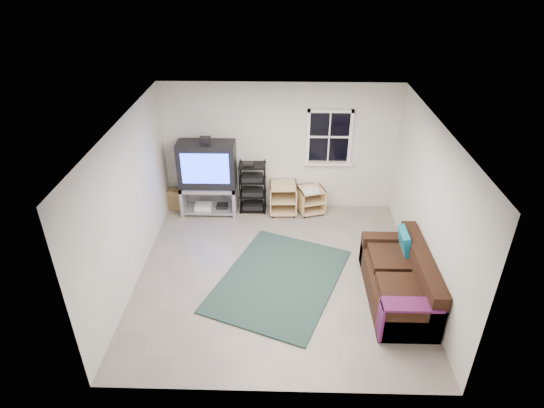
{
  "coord_description": "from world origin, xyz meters",
  "views": [
    {
      "loc": [
        0.07,
        -6.0,
        4.81
      ],
      "look_at": [
        -0.11,
        0.4,
        1.11
      ],
      "focal_mm": 30.0,
      "sensor_mm": 36.0,
      "label": 1
    }
  ],
  "objects_px": {
    "av_rack": "(253,190)",
    "sofa": "(400,282)",
    "tv_unit": "(208,172)",
    "side_table_left": "(283,197)",
    "side_table_right": "(310,198)"
  },
  "relations": [
    {
      "from": "av_rack",
      "to": "sofa",
      "type": "xyz_separation_m",
      "value": [
        2.42,
        -2.62,
        -0.15
      ]
    },
    {
      "from": "tv_unit",
      "to": "side_table_left",
      "type": "height_order",
      "value": "tv_unit"
    },
    {
      "from": "side_table_left",
      "to": "side_table_right",
      "type": "bearing_deg",
      "value": 0.38
    },
    {
      "from": "side_table_left",
      "to": "sofa",
      "type": "height_order",
      "value": "sofa"
    },
    {
      "from": "side_table_right",
      "to": "sofa",
      "type": "bearing_deg",
      "value": -64.19
    },
    {
      "from": "tv_unit",
      "to": "sofa",
      "type": "height_order",
      "value": "tv_unit"
    },
    {
      "from": "av_rack",
      "to": "side_table_right",
      "type": "bearing_deg",
      "value": -1.35
    },
    {
      "from": "av_rack",
      "to": "tv_unit",
      "type": "bearing_deg",
      "value": -174.43
    },
    {
      "from": "side_table_right",
      "to": "sofa",
      "type": "height_order",
      "value": "sofa"
    },
    {
      "from": "tv_unit",
      "to": "side_table_right",
      "type": "distance_m",
      "value": 2.12
    },
    {
      "from": "tv_unit",
      "to": "av_rack",
      "type": "distance_m",
      "value": 0.98
    },
    {
      "from": "side_table_left",
      "to": "side_table_right",
      "type": "relative_size",
      "value": 1.04
    },
    {
      "from": "side_table_left",
      "to": "tv_unit",
      "type": "bearing_deg",
      "value": -177.93
    },
    {
      "from": "av_rack",
      "to": "sofa",
      "type": "distance_m",
      "value": 3.57
    },
    {
      "from": "side_table_right",
      "to": "av_rack",
      "type": "bearing_deg",
      "value": 178.65
    }
  ]
}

